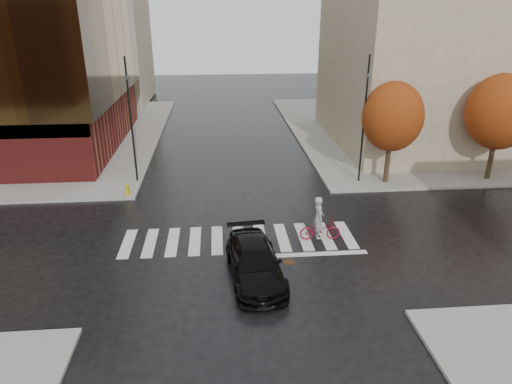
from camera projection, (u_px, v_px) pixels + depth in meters
ground at (240, 244)px, 22.43m from camera, size 120.00×120.00×0.00m
sidewalk_ne at (448, 128)px, 43.44m from camera, size 30.00×30.00×0.15m
crosswalk at (239, 239)px, 22.89m from camera, size 12.00×3.00×0.01m
building_ne_tan at (441, 29)px, 35.99m from camera, size 16.00×16.00×18.00m
building_nw_far at (80, 12)px, 51.42m from camera, size 14.00×12.00×20.00m
tree_ne_a at (393, 117)px, 28.36m from camera, size 3.80×3.80×6.50m
tree_ne_b at (500, 112)px, 28.86m from camera, size 4.20×4.20×6.89m
sedan at (255, 262)px, 19.38m from camera, size 2.57×5.38×1.51m
cyclist at (320, 225)px, 22.59m from camera, size 2.04×0.80×2.30m
traffic_light_nw at (130, 112)px, 28.43m from camera, size 0.22×0.19×7.93m
traffic_light_ne at (365, 110)px, 28.36m from camera, size 0.18×0.21×8.04m
fire_hydrant at (127, 189)px, 27.70m from camera, size 0.26×0.26×0.72m
manhole at (289, 262)px, 20.84m from camera, size 0.65×0.65×0.01m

